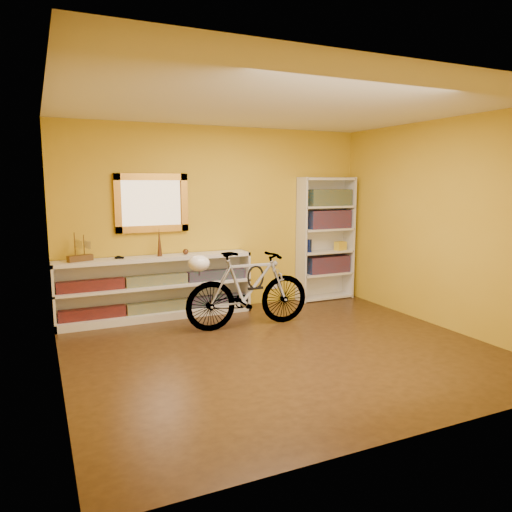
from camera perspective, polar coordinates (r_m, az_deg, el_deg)
name	(u,v)px	position (r m, az deg, el deg)	size (l,w,h in m)	color
floor	(283,351)	(5.40, 3.15, -11.11)	(4.50, 4.00, 0.01)	#321E0D
ceiling	(285,105)	(5.14, 3.41, 17.43)	(4.50, 4.00, 0.01)	silver
back_wall	(218,219)	(6.94, -4.51, 4.35)	(4.50, 0.01, 2.60)	gold
left_wall	(53,244)	(4.52, -22.89, 1.36)	(0.01, 4.00, 2.60)	gold
right_wall	(443,225)	(6.47, 21.25, 3.47)	(0.01, 4.00, 2.60)	gold
gilt_mirror	(152,203)	(6.62, -12.20, 6.14)	(0.98, 0.06, 0.78)	#98611B
wall_socket	(274,286)	(7.43, 2.19, -3.54)	(0.09, 0.01, 0.09)	silver
console_unit	(157,288)	(6.61, -11.63, -3.69)	(2.60, 0.35, 0.85)	silver
cd_row_lower	(158,307)	(6.65, -11.52, -5.87)	(2.50, 0.13, 0.14)	black
cd_row_upper	(157,280)	(6.57, -11.62, -2.79)	(2.50, 0.13, 0.14)	navy
model_ship	(79,247)	(6.37, -20.13, 1.04)	(0.31, 0.12, 0.37)	#472D13
toy_car	(119,259)	(6.45, -15.84, -0.31)	(0.00, 0.00, 0.00)	black
bronze_ornament	(159,242)	(6.52, -11.34, 1.65)	(0.07, 0.07, 0.38)	#55311D
decorative_orb	(186,252)	(6.63, -8.31, 0.51)	(0.08, 0.08, 0.08)	#55311D
bookcase	(326,239)	(7.59, 8.23, 2.01)	(0.90, 0.30, 1.90)	silver
book_row_a	(328,264)	(7.67, 8.48, -0.98)	(0.70, 0.22, 0.26)	maroon
book_row_b	(329,219)	(7.59, 8.60, 4.31)	(0.70, 0.22, 0.28)	maroon
book_row_c	(329,198)	(7.57, 8.66, 6.84)	(0.70, 0.22, 0.25)	#1A4B5D
travel_mug	(309,246)	(7.42, 6.26, 1.21)	(0.09, 0.09, 0.19)	navy
red_tin	(314,200)	(7.46, 6.91, 6.57)	(0.14, 0.14, 0.18)	maroon
yellow_bag	(340,246)	(7.71, 9.94, 1.18)	(0.17, 0.11, 0.13)	yellow
bicycle	(248,289)	(6.10, -0.90, -3.94)	(1.67, 0.43, 0.98)	silver
helmet	(199,263)	(5.83, -6.75, -0.86)	(0.26, 0.25, 0.20)	white
u_lock	(256,277)	(6.10, -0.05, -2.52)	(0.23, 0.23, 0.02)	black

